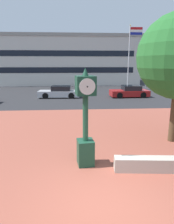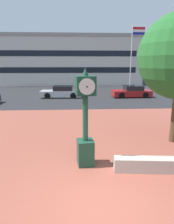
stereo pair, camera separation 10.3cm
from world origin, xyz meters
name	(u,v)px [view 2 (the right image)]	position (x,y,z in m)	size (l,w,h in m)	color
ground_plane	(100,204)	(0.00, 0.00, 0.00)	(200.00, 200.00, 0.00)	#262628
plaza_brick_paving	(91,148)	(0.00, 3.60, 0.00)	(44.00, 15.20, 0.01)	brown
planter_wall	(161,165)	(2.27, 1.52, 0.25)	(3.20, 0.40, 0.50)	#ADA393
street_clock	(85,121)	(-0.29, 2.18, 1.68)	(0.72, 0.76, 3.52)	#19422D
car_street_near	(62,92)	(-2.21, 17.28, 0.57)	(4.51, 1.94, 1.28)	#B7BABF
car_street_mid	(132,92)	(5.60, 17.16, 0.57)	(4.26, 2.05, 1.28)	maroon
flagpole_primary	(133,52)	(7.23, 23.37, 5.20)	(1.77, 0.14, 8.68)	silver
flagpole_secondary	(151,56)	(9.85, 23.37, 4.67)	(1.68, 0.14, 7.78)	silver
civic_building	(67,61)	(-2.34, 34.71, 4.18)	(26.35, 12.63, 8.35)	beige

